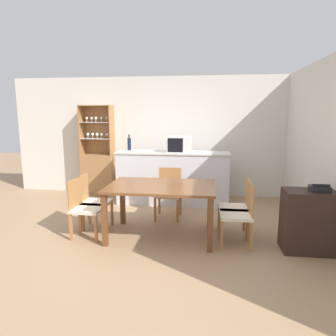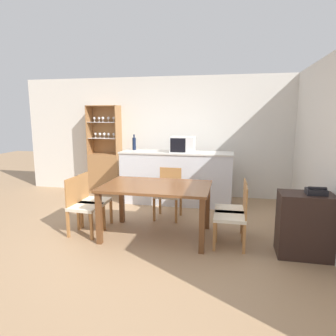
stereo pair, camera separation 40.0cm
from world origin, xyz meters
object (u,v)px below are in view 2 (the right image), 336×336
object	(u,v)px
dining_table	(157,192)
dining_chair_side_left_near	(83,206)
telephone	(316,191)
dining_chair_side_left_far	(92,200)
side_cabinet	(304,225)
dining_chair_side_right_far	(233,209)
microwave	(183,144)
dining_chair_head_far	(168,193)
wine_bottle	(134,143)
display_cabinet	(106,166)
dining_chair_side_right_near	(233,216)

from	to	relation	value
dining_table	dining_chair_side_left_near	size ratio (longest dim) A/B	1.80
dining_table	telephone	size ratio (longest dim) A/B	6.61
telephone	dining_chair_side_left_far	bearing A→B (deg)	172.63
dining_table	telephone	xyz separation A→B (m)	(2.04, -0.26, 0.18)
dining_chair_side_left_far	side_cabinet	bearing A→B (deg)	82.48
dining_chair_side_right_far	microwave	size ratio (longest dim) A/B	1.87
microwave	telephone	distance (m)	2.73
dining_chair_head_far	wine_bottle	size ratio (longest dim) A/B	2.67
dining_chair_side_right_far	dining_chair_side_left_near	size ratio (longest dim) A/B	1.00
dining_chair_side_left_near	wine_bottle	distance (m)	2.14
display_cabinet	wine_bottle	xyz separation A→B (m)	(0.80, -0.34, 0.57)
dining_chair_side_right_near	dining_chair_side_left_far	size ratio (longest dim) A/B	1.00
microwave	side_cabinet	xyz separation A→B (m)	(1.84, -1.88, -0.78)
telephone	dining_chair_side_right_near	bearing A→B (deg)	173.57
dining_chair_side_right_far	dining_chair_side_right_near	distance (m)	0.30
dining_chair_side_left_far	microwave	xyz separation A→B (m)	(1.18, 1.50, 0.76)
microwave	dining_chair_side_right_far	bearing A→B (deg)	-56.96
side_cabinet	display_cabinet	bearing A→B (deg)	146.59
dining_table	microwave	distance (m)	1.73
display_cabinet	side_cabinet	size ratio (longest dim) A/B	2.43
dining_chair_side_right_near	dining_chair_head_far	distance (m)	1.45
wine_bottle	side_cabinet	bearing A→B (deg)	-35.91
dining_chair_head_far	side_cabinet	size ratio (longest dim) A/B	1.05
dining_table	dining_chair_side_right_near	distance (m)	1.11
dining_chair_side_left_far	microwave	bearing A→B (deg)	141.40
display_cabinet	dining_chair_side_right_near	size ratio (longest dim) A/B	2.31
dining_chair_side_right_far	wine_bottle	bearing A→B (deg)	47.60
display_cabinet	dining_table	distance (m)	2.81
microwave	wine_bottle	world-z (taller)	wine_bottle
dining_chair_side_left_far	microwave	distance (m)	2.06
dining_chair_side_right_near	microwave	distance (m)	2.18
dining_chair_side_right_near	side_cabinet	distance (m)	0.87
dining_table	wine_bottle	size ratio (longest dim) A/B	4.80
display_cabinet	dining_chair_side_right_far	world-z (taller)	display_cabinet
dining_chair_side_left_near	side_cabinet	distance (m)	3.02
dining_chair_side_right_near	telephone	world-z (taller)	telephone
dining_chair_side_right_far	side_cabinet	xyz separation A→B (m)	(0.86, -0.38, -0.03)
wine_bottle	telephone	bearing A→B (deg)	-35.33
dining_chair_side_left_far	telephone	world-z (taller)	telephone
dining_chair_side_left_near	dining_chair_head_far	world-z (taller)	same
dining_table	telephone	bearing A→B (deg)	-7.15
dining_chair_side_left_far	dining_chair_head_far	bearing A→B (deg)	121.36
dining_chair_head_far	dining_chair_side_left_far	world-z (taller)	same
dining_chair_side_left_near	dining_chair_side_right_near	bearing A→B (deg)	92.79
dining_chair_side_right_near	wine_bottle	world-z (taller)	wine_bottle
display_cabinet	telephone	xyz separation A→B (m)	(3.78, -2.45, 0.24)
dining_chair_side_left_near	dining_chair_head_far	distance (m)	1.45
dining_chair_side_right_far	dining_chair_side_left_near	world-z (taller)	same
dining_chair_head_far	microwave	size ratio (longest dim) A/B	1.87
dining_chair_side_right_near	side_cabinet	bearing A→B (deg)	-96.13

